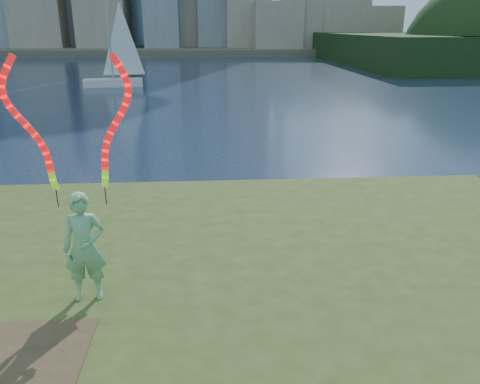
{
  "coord_description": "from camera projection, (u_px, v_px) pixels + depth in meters",
  "views": [
    {
      "loc": [
        1.13,
        -7.89,
        5.01
      ],
      "look_at": [
        1.74,
        1.0,
        1.84
      ],
      "focal_mm": 35.0,
      "sensor_mm": 36.0,
      "label": 1
    }
  ],
  "objects": [
    {
      "name": "ground",
      "position": [
        154.0,
        301.0,
        9.02
      ],
      "size": [
        320.0,
        320.0,
        0.0
      ],
      "primitive_type": "plane",
      "color": "#18243C",
      "rests_on": "ground"
    },
    {
      "name": "grassy_knoll",
      "position": [
        136.0,
        369.0,
        6.75
      ],
      "size": [
        20.0,
        18.0,
        0.8
      ],
      "color": "#384719",
      "rests_on": "ground"
    },
    {
      "name": "far_shore",
      "position": [
        201.0,
        48.0,
        98.13
      ],
      "size": [
        320.0,
        40.0,
        1.2
      ],
      "primitive_type": "cube",
      "color": "#4F4939",
      "rests_on": "ground"
    },
    {
      "name": "woman_with_ribbons",
      "position": [
        82.0,
        218.0,
        7.27
      ],
      "size": [
        2.11,
        0.5,
        4.17
      ],
      "rotation": [
        0.0,
        0.0,
        0.1
      ],
      "color": "#128021",
      "rests_on": "grassy_knoll"
    },
    {
      "name": "sailboat",
      "position": [
        116.0,
        70.0,
        40.79
      ],
      "size": [
        5.38,
        2.27,
        8.06
      ],
      "rotation": [
        0.0,
        0.0,
        0.14
      ],
      "color": "silver",
      "rests_on": "ground"
    }
  ]
}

